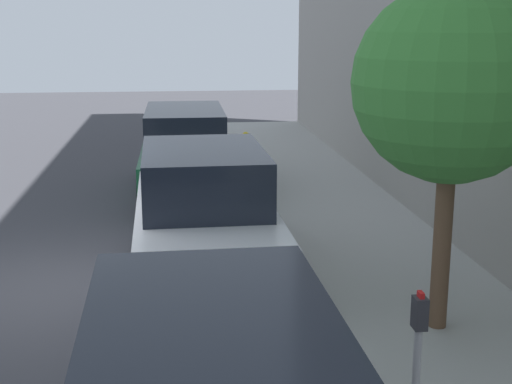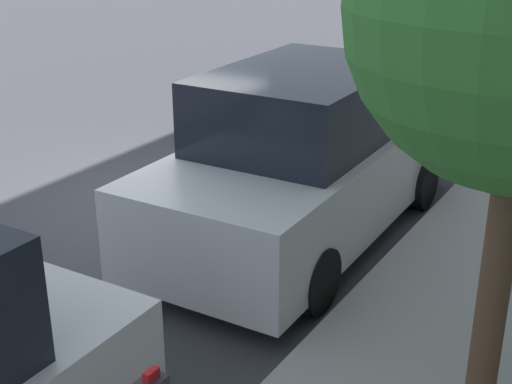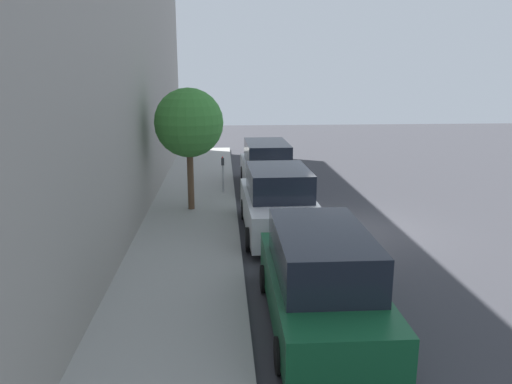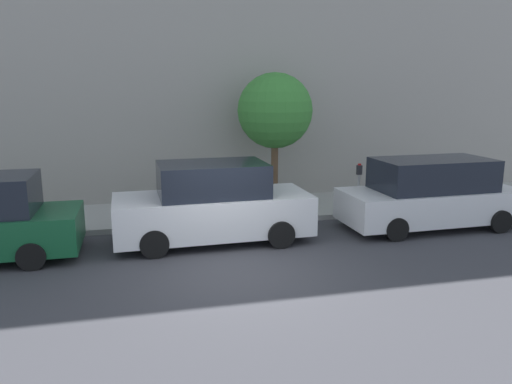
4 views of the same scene
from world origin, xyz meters
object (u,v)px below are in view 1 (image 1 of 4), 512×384
(fire_hydrant, at_px, (246,144))
(street_tree, at_px, (452,85))
(parking_meter_near, at_px, (418,351))
(parked_minivan_third, at_px, (185,152))
(parked_suv_second, at_px, (204,219))

(fire_hydrant, bearing_deg, street_tree, -84.02)
(street_tree, xyz_separation_m, fire_hydrant, (-1.19, 11.35, -2.57))
(parking_meter_near, relative_size, fire_hydrant, 2.02)
(parked_minivan_third, xyz_separation_m, parking_meter_near, (1.80, -10.24, 0.08))
(parking_meter_near, distance_m, street_tree, 3.29)
(parked_suv_second, relative_size, parked_minivan_third, 0.99)
(parked_minivan_third, height_order, street_tree, street_tree)
(parked_minivan_third, height_order, fire_hydrant, parked_minivan_third)
(parked_suv_second, xyz_separation_m, parked_minivan_third, (-0.17, 5.56, -0.01))
(parked_suv_second, bearing_deg, parking_meter_near, -70.90)
(street_tree, relative_size, fire_hydrant, 5.89)
(parked_minivan_third, relative_size, parking_meter_near, 3.52)
(parked_minivan_third, distance_m, street_tree, 8.70)
(parked_minivan_third, relative_size, fire_hydrant, 7.12)
(parking_meter_near, distance_m, fire_hydrant, 13.69)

